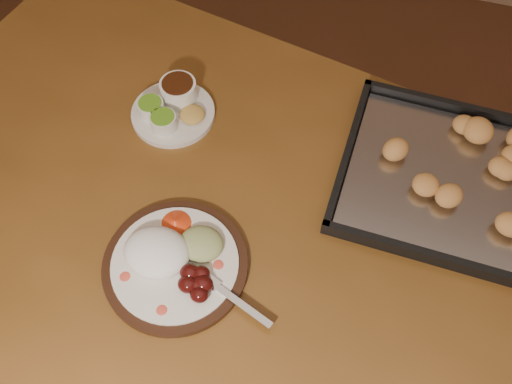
% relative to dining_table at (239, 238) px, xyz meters
% --- Properties ---
extents(dining_table, '(1.65, 1.18, 0.75)m').
position_rel_dining_table_xyz_m(dining_table, '(0.00, 0.00, 0.00)').
color(dining_table, brown).
rests_on(dining_table, ground).
extents(dinner_plate, '(0.33, 0.26, 0.06)m').
position_rel_dining_table_xyz_m(dinner_plate, '(-0.08, -0.13, 0.12)').
color(dinner_plate, black).
rests_on(dinner_plate, dining_table).
extents(condiment_saucer, '(0.17, 0.17, 0.06)m').
position_rel_dining_table_xyz_m(condiment_saucer, '(-0.20, 0.19, 0.12)').
color(condiment_saucer, silver).
rests_on(condiment_saucer, dining_table).
extents(baking_tray, '(0.51, 0.38, 0.05)m').
position_rel_dining_table_xyz_m(baking_tray, '(0.41, 0.18, 0.11)').
color(baking_tray, black).
rests_on(baking_tray, dining_table).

